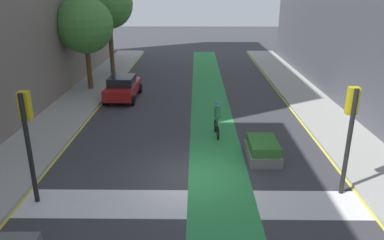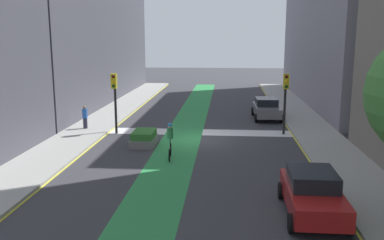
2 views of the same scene
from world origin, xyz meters
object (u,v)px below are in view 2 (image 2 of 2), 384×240
Objects in this scene: traffic_signal_near_right at (115,92)px; car_grey_left_near at (266,108)px; cyclist_in_lane at (170,140)px; traffic_signal_near_left at (286,92)px; car_red_left_far at (312,193)px; pedestrian_sidewalk_right_a at (85,117)px; median_planter at (144,138)px.

car_grey_left_near is at bearing -149.43° from traffic_signal_near_right.
traffic_signal_near_right reaches higher than cyclist_in_lane.
traffic_signal_near_left is 2.11× the size of cyclist_in_lane.
cyclist_in_lane is (-4.25, 5.24, -1.79)m from traffic_signal_near_right.
pedestrian_sidewalk_right_a is (12.50, -12.63, 0.12)m from car_red_left_far.
car_red_left_far is 12.01m from median_planter.
traffic_signal_near_left is 5.74m from car_grey_left_near.
car_grey_left_near reaches higher than median_planter.
car_grey_left_near is (-10.20, -6.03, -1.96)m from traffic_signal_near_right.
car_red_left_far is at bearing 134.70° from pedestrian_sidewalk_right_a.
car_red_left_far is (-10.20, 11.83, -1.96)m from traffic_signal_near_right.
car_grey_left_near is (-0.00, -17.85, 0.00)m from car_red_left_far.
car_grey_left_near is 12.75m from cyclist_in_lane.
traffic_signal_near_right reaches higher than car_grey_left_near.
traffic_signal_near_left is (-10.85, -0.68, 0.00)m from traffic_signal_near_right.
car_red_left_far is at bearing 130.77° from traffic_signal_near_right.
car_grey_left_near is at bearing -157.30° from pedestrian_sidewalk_right_a.
pedestrian_sidewalk_right_a is (12.50, 5.23, 0.12)m from car_grey_left_near.
traffic_signal_near_left reaches higher than cyclist_in_lane.
car_red_left_far is (0.65, 12.50, -1.96)m from traffic_signal_near_left.
pedestrian_sidewalk_right_a reaches higher than car_red_left_far.
median_planter is at bearing 143.13° from pedestrian_sidewalk_right_a.
car_red_left_far is 0.99× the size of car_grey_left_near.
cyclist_in_lane is at bearing -47.91° from car_red_left_far.
car_red_left_far is 2.27× the size of cyclist_in_lane.
pedestrian_sidewalk_right_a is at bearing -0.53° from traffic_signal_near_left.
traffic_signal_near_right is 1.00× the size of traffic_signal_near_left.
traffic_signal_near_right is at bearing -49.23° from car_red_left_far.
traffic_signal_near_left is at bearing -158.18° from median_planter.
traffic_signal_near_right is at bearing 3.57° from traffic_signal_near_left.
car_grey_left_near is at bearing -117.83° from cyclist_in_lane.
pedestrian_sidewalk_right_a is at bearing -42.70° from cyclist_in_lane.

